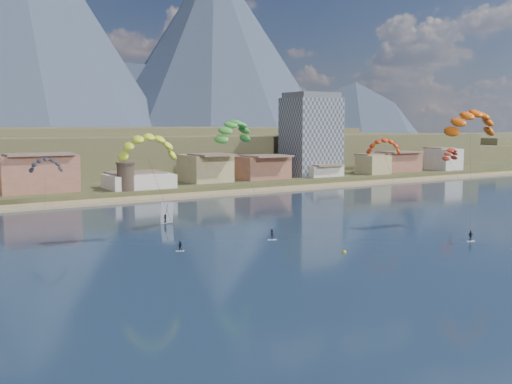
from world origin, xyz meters
TOP-DOWN VIEW (x-y plane):
  - ground at (0.00, 0.00)m, footprint 2400.00×2400.00m
  - beach at (0.00, 106.00)m, footprint 2200.00×12.00m
  - foothills at (22.39, 232.47)m, footprint 940.00×210.00m
  - apartment_tower at (85.00, 128.00)m, footprint 20.00×16.00m
  - watchtower at (5.00, 114.00)m, footprint 5.82×5.82m
  - kitesurfer_yellow at (-14.46, 46.02)m, footprint 11.73×12.97m
  - kitesurfer_orange at (48.61, 25.34)m, footprint 18.85×13.83m
  - kitesurfer_green at (6.90, 51.84)m, footprint 11.66×20.67m
  - distant_kite_dark at (-25.19, 80.21)m, footprint 7.79×5.74m
  - distant_kite_orange at (58.21, 60.46)m, footprint 9.92×8.53m
  - distant_kite_red at (79.87, 56.42)m, footprint 8.43×6.80m
  - windsurfer at (-3.30, 64.55)m, footprint 2.71×2.97m
  - buoy at (10.63, 20.38)m, footprint 0.68×0.68m

SIDE VIEW (x-z plane):
  - ground at x=0.00m, z-range 0.00..0.00m
  - buoy at x=10.63m, z-range -0.22..0.46m
  - beach at x=0.00m, z-range -0.20..0.70m
  - windsurfer at x=-3.30m, z-range -0.85..3.81m
  - watchtower at x=5.00m, z-range 2.07..10.67m
  - foothills at x=22.39m, z-range 0.08..18.08m
  - distant_kite_dark at x=-25.19m, z-range 5.31..21.57m
  - distant_kite_red at x=79.87m, z-range 5.60..22.46m
  - distant_kite_orange at x=58.21m, z-range 6.81..26.55m
  - apartment_tower at x=85.00m, z-range 1.82..33.82m
  - kitesurfer_yellow at x=-14.46m, z-range 7.61..29.34m
  - kitesurfer_green at x=6.90m, z-range 8.13..33.78m
  - kitesurfer_orange at x=48.61m, z-range 9.14..36.78m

